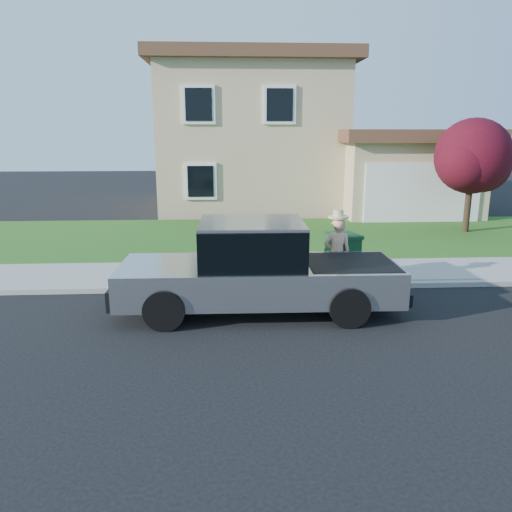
{
  "coord_description": "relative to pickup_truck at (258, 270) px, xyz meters",
  "views": [
    {
      "loc": [
        -1.1,
        -8.11,
        3.55
      ],
      "look_at": [
        -0.57,
        1.31,
        1.2
      ],
      "focal_mm": 35.0,
      "sensor_mm": 36.0,
      "label": 1
    }
  ],
  "objects": [
    {
      "name": "ground",
      "position": [
        0.53,
        -1.46,
        -0.87
      ],
      "size": [
        80.0,
        80.0,
        0.0
      ],
      "primitive_type": "plane",
      "color": "black",
      "rests_on": "ground"
    },
    {
      "name": "curb",
      "position": [
        1.53,
        1.44,
        -0.81
      ],
      "size": [
        40.0,
        0.2,
        0.12
      ],
      "primitive_type": "cube",
      "color": "gray",
      "rests_on": "ground"
    },
    {
      "name": "sidewalk",
      "position": [
        1.53,
        2.54,
        -0.79
      ],
      "size": [
        40.0,
        2.0,
        0.15
      ],
      "primitive_type": "cube",
      "color": "gray",
      "rests_on": "ground"
    },
    {
      "name": "lawn",
      "position": [
        1.53,
        7.04,
        -0.82
      ],
      "size": [
        40.0,
        7.0,
        0.1
      ],
      "primitive_type": "cube",
      "color": "#1D5117",
      "rests_on": "ground"
    },
    {
      "name": "house",
      "position": [
        1.84,
        14.92,
        2.3
      ],
      "size": [
        14.0,
        11.3,
        6.85
      ],
      "color": "tan",
      "rests_on": "ground"
    },
    {
      "name": "pickup_truck",
      "position": [
        0.0,
        0.0,
        0.0
      ],
      "size": [
        5.69,
        2.22,
        1.86
      ],
      "rotation": [
        0.0,
        0.0,
        -0.01
      ],
      "color": "black",
      "rests_on": "ground"
    },
    {
      "name": "woman",
      "position": [
        1.87,
        1.26,
        0.02
      ],
      "size": [
        0.66,
        0.47,
        1.88
      ],
      "rotation": [
        0.0,
        0.0,
        3.05
      ],
      "color": "#E6A17E",
      "rests_on": "ground"
    },
    {
      "name": "ornamental_tree",
      "position": [
        7.93,
        7.51,
        1.75
      ],
      "size": [
        2.87,
        2.59,
        3.94
      ],
      "color": "black",
      "rests_on": "lawn"
    },
    {
      "name": "trash_bin",
      "position": [
        2.09,
        1.64,
        -0.16
      ],
      "size": [
        0.83,
        0.91,
        1.1
      ],
      "rotation": [
        0.0,
        0.0,
        0.23
      ],
      "color": "#103C1B",
      "rests_on": "sidewalk"
    }
  ]
}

